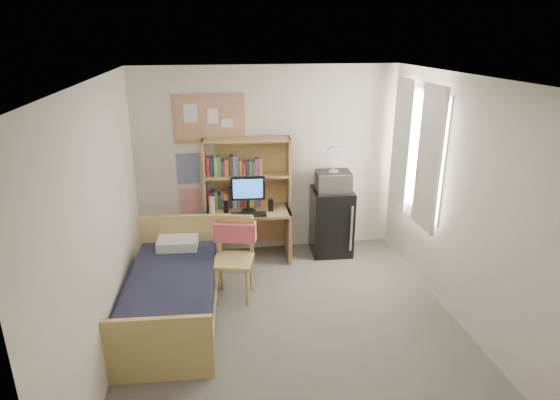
{
  "coord_description": "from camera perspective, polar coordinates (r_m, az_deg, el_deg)",
  "views": [
    {
      "loc": [
        -0.79,
        -4.14,
        2.98
      ],
      "look_at": [
        0.03,
        1.2,
        1.05
      ],
      "focal_mm": 30.0,
      "sensor_mm": 36.0,
      "label": 1
    }
  ],
  "objects": [
    {
      "name": "poster_wave",
      "position": [
        6.47,
        -11.19,
        3.8
      ],
      "size": [
        0.3,
        0.01,
        0.42
      ],
      "primitive_type": "cube",
      "color": "navy",
      "rests_on": "wall_back"
    },
    {
      "name": "monitor",
      "position": [
        6.23,
        -3.92,
        0.65
      ],
      "size": [
        0.45,
        0.06,
        0.48
      ],
      "primitive_type": "cube",
      "rotation": [
        0.0,
        0.0,
        -0.05
      ],
      "color": "black",
      "rests_on": "desk"
    },
    {
      "name": "speaker_right",
      "position": [
        6.3,
        -1.16,
        -0.61
      ],
      "size": [
        0.07,
        0.07,
        0.17
      ],
      "primitive_type": "cube",
      "rotation": [
        0.0,
        0.0,
        -0.05
      ],
      "color": "black",
      "rests_on": "desk"
    },
    {
      "name": "hoodie",
      "position": [
        5.57,
        -5.48,
        -3.86
      ],
      "size": [
        0.51,
        0.26,
        0.24
      ],
      "primitive_type": "cube",
      "rotation": [
        0.0,
        0.0,
        -0.23
      ],
      "color": "#E05560",
      "rests_on": "desk_chair"
    },
    {
      "name": "poster_japan",
      "position": [
        6.61,
        -10.92,
        -0.12
      ],
      "size": [
        0.28,
        0.01,
        0.36
      ],
      "primitive_type": "cube",
      "color": "#DD2748",
      "rests_on": "wall_back"
    },
    {
      "name": "floor",
      "position": [
        5.17,
        1.75,
        -15.69
      ],
      "size": [
        3.6,
        4.2,
        0.02
      ],
      "primitive_type": "cube",
      "color": "slate",
      "rests_on": "ground"
    },
    {
      "name": "wall_left",
      "position": [
        4.58,
        -20.84,
        -3.2
      ],
      "size": [
        0.04,
        4.2,
        2.6
      ],
      "primitive_type": "cube",
      "color": "white",
      "rests_on": "floor"
    },
    {
      "name": "speaker_left",
      "position": [
        6.29,
        -6.62,
        -0.84
      ],
      "size": [
        0.07,
        0.07,
        0.16
      ],
      "primitive_type": "cube",
      "rotation": [
        0.0,
        0.0,
        -0.05
      ],
      "color": "black",
      "rests_on": "desk"
    },
    {
      "name": "microwave",
      "position": [
        6.44,
        6.51,
        2.31
      ],
      "size": [
        0.48,
        0.38,
        0.27
      ],
      "primitive_type": "cube",
      "rotation": [
        0.0,
        0.0,
        -0.06
      ],
      "color": "silver",
      "rests_on": "mini_fridge"
    },
    {
      "name": "window_unit",
      "position": [
        6.07,
        16.33,
        5.74
      ],
      "size": [
        0.1,
        1.4,
        1.7
      ],
      "primitive_type": "cube",
      "color": "white",
      "rests_on": "wall_right"
    },
    {
      "name": "desk_chair",
      "position": [
        5.51,
        -5.74,
        -7.28
      ],
      "size": [
        0.59,
        0.59,
        0.99
      ],
      "primitive_type": "cube",
      "rotation": [
        0.0,
        0.0,
        -0.23
      ],
      "color": "tan",
      "rests_on": "floor"
    },
    {
      "name": "ceiling",
      "position": [
        4.23,
        2.13,
        14.51
      ],
      "size": [
        3.6,
        4.2,
        0.02
      ],
      "primitive_type": "cube",
      "color": "white",
      "rests_on": "wall_back"
    },
    {
      "name": "keyboard",
      "position": [
        6.18,
        -3.82,
        -1.78
      ],
      "size": [
        0.47,
        0.17,
        0.02
      ],
      "primitive_type": "cube",
      "rotation": [
        0.0,
        0.0,
        -0.05
      ],
      "color": "black",
      "rests_on": "desk"
    },
    {
      "name": "wall_front",
      "position": [
        2.76,
        10.36,
        -18.22
      ],
      "size": [
        3.6,
        0.04,
        2.6
      ],
      "primitive_type": "cube",
      "color": "white",
      "rests_on": "floor"
    },
    {
      "name": "curtain_right",
      "position": [
        6.42,
        14.62,
        6.62
      ],
      "size": [
        0.04,
        0.55,
        1.7
      ],
      "primitive_type": "cube",
      "color": "white",
      "rests_on": "wall_right"
    },
    {
      "name": "bed",
      "position": [
        5.32,
        -13.03,
        -11.66
      ],
      "size": [
        1.06,
        1.94,
        0.52
      ],
      "primitive_type": "cube",
      "rotation": [
        0.0,
        0.0,
        -0.06
      ],
      "color": "black",
      "rests_on": "floor"
    },
    {
      "name": "wall_back",
      "position": [
        6.51,
        -1.48,
        4.72
      ],
      "size": [
        3.6,
        0.04,
        2.6
      ],
      "primitive_type": "cube",
      "color": "white",
      "rests_on": "floor"
    },
    {
      "name": "desk_fan",
      "position": [
        6.36,
        6.61,
        4.87
      ],
      "size": [
        0.28,
        0.28,
        0.33
      ],
      "primitive_type": "cylinder",
      "rotation": [
        0.0,
        0.0,
        -0.06
      ],
      "color": "white",
      "rests_on": "microwave"
    },
    {
      "name": "mini_fridge",
      "position": [
        6.66,
        6.27,
        -2.59
      ],
      "size": [
        0.58,
        0.58,
        0.94
      ],
      "primitive_type": "cube",
      "rotation": [
        0.0,
        0.0,
        -0.06
      ],
      "color": "black",
      "rests_on": "floor"
    },
    {
      "name": "hutch",
      "position": [
        6.36,
        -4.04,
        3.29
      ],
      "size": [
        1.18,
        0.36,
        0.96
      ],
      "primitive_type": "cube",
      "rotation": [
        0.0,
        0.0,
        -0.05
      ],
      "color": "tan",
      "rests_on": "desk"
    },
    {
      "name": "bulletin_board",
      "position": [
        6.31,
        -8.65,
        9.79
      ],
      "size": [
        0.94,
        0.03,
        0.64
      ],
      "primitive_type": "cube",
      "color": "tan",
      "rests_on": "wall_back"
    },
    {
      "name": "curtain_left",
      "position": [
        5.71,
        17.7,
        4.75
      ],
      "size": [
        0.04,
        0.55,
        1.7
      ],
      "primitive_type": "cube",
      "color": "white",
      "rests_on": "wall_right"
    },
    {
      "name": "water_bottle",
      "position": [
        6.24,
        -8.29,
        -0.69
      ],
      "size": [
        0.07,
        0.07,
        0.24
      ],
      "primitive_type": "cylinder",
      "rotation": [
        0.0,
        0.0,
        -0.05
      ],
      "color": "white",
      "rests_on": "desk"
    },
    {
      "name": "wall_right",
      "position": [
        5.16,
        21.96,
        -0.79
      ],
      "size": [
        0.04,
        4.2,
        2.6
      ],
      "primitive_type": "cube",
      "color": "white",
      "rests_on": "floor"
    },
    {
      "name": "pillow",
      "position": [
        5.83,
        -12.37,
        -5.16
      ],
      "size": [
        0.49,
        0.36,
        0.11
      ],
      "primitive_type": "cube",
      "rotation": [
        0.0,
        0.0,
        -0.06
      ],
      "color": "white",
      "rests_on": "bed"
    },
    {
      "name": "desk",
      "position": [
        6.51,
        -3.82,
        -4.15
      ],
      "size": [
        1.17,
        0.63,
        0.71
      ],
      "primitive_type": "cube",
      "rotation": [
        0.0,
        0.0,
        -0.05
      ],
      "color": "tan",
      "rests_on": "floor"
    }
  ]
}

